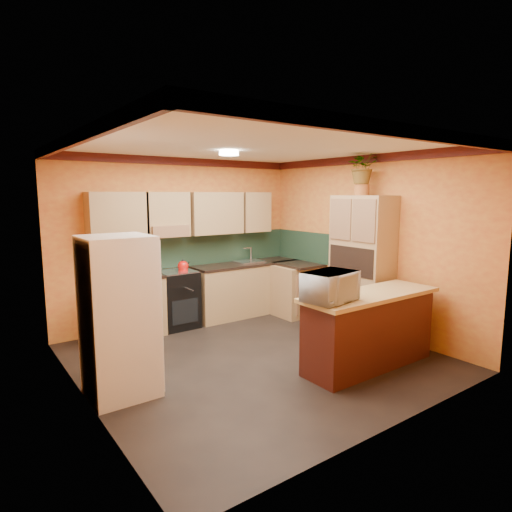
# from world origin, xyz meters

# --- Properties ---
(room_shell) EXTENTS (4.24, 4.24, 2.72)m
(room_shell) POSITION_xyz_m (0.02, 0.28, 2.09)
(room_shell) COLOR black
(room_shell) RESTS_ON ground
(base_cabinets_back) EXTENTS (3.65, 0.60, 0.88)m
(base_cabinets_back) POSITION_xyz_m (0.37, 1.80, 0.44)
(base_cabinets_back) COLOR tan
(base_cabinets_back) RESTS_ON ground
(countertop_back) EXTENTS (3.65, 0.62, 0.04)m
(countertop_back) POSITION_xyz_m (0.37, 1.80, 0.90)
(countertop_back) COLOR black
(countertop_back) RESTS_ON base_cabinets_back
(stove) EXTENTS (0.58, 0.58, 0.91)m
(stove) POSITION_xyz_m (-0.25, 1.80, 0.46)
(stove) COLOR black
(stove) RESTS_ON ground
(kettle) EXTENTS (0.21, 0.21, 0.18)m
(kettle) POSITION_xyz_m (-0.15, 1.75, 1.00)
(kettle) COLOR red
(kettle) RESTS_ON stove
(sink) EXTENTS (0.48, 0.40, 0.03)m
(sink) POSITION_xyz_m (1.15, 1.80, 0.94)
(sink) COLOR silver
(sink) RESTS_ON countertop_back
(base_cabinets_right) EXTENTS (0.60, 0.80, 0.88)m
(base_cabinets_right) POSITION_xyz_m (1.80, 1.21, 0.44)
(base_cabinets_right) COLOR tan
(base_cabinets_right) RESTS_ON ground
(countertop_right) EXTENTS (0.62, 0.80, 0.04)m
(countertop_right) POSITION_xyz_m (1.80, 1.21, 0.90)
(countertop_right) COLOR black
(countertop_right) RESTS_ON base_cabinets_right
(fridge) EXTENTS (0.68, 0.66, 1.70)m
(fridge) POSITION_xyz_m (-1.75, 0.01, 0.85)
(fridge) COLOR white
(fridge) RESTS_ON ground
(pantry) EXTENTS (0.48, 0.90, 2.10)m
(pantry) POSITION_xyz_m (1.85, -0.16, 1.05)
(pantry) COLOR tan
(pantry) RESTS_ON ground
(fern_pot) EXTENTS (0.22, 0.22, 0.16)m
(fern_pot) POSITION_xyz_m (1.85, -0.11, 2.18)
(fern_pot) COLOR #A15627
(fern_pot) RESTS_ON pantry
(fern) EXTENTS (0.50, 0.45, 0.51)m
(fern) POSITION_xyz_m (1.85, -0.11, 2.51)
(fern) COLOR tan
(fern) RESTS_ON fern_pot
(breakfast_bar) EXTENTS (1.80, 0.55, 0.88)m
(breakfast_bar) POSITION_xyz_m (0.98, -1.04, 0.44)
(breakfast_bar) COLOR #44190F
(breakfast_bar) RESTS_ON ground
(bar_top) EXTENTS (1.90, 0.65, 0.05)m
(bar_top) POSITION_xyz_m (0.98, -1.04, 0.91)
(bar_top) COLOR tan
(bar_top) RESTS_ON breakfast_bar
(microwave) EXTENTS (0.67, 0.51, 0.34)m
(microwave) POSITION_xyz_m (0.28, -1.04, 1.10)
(microwave) COLOR white
(microwave) RESTS_ON bar_top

